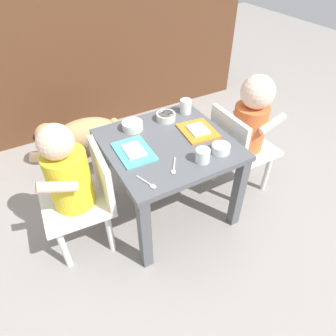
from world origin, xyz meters
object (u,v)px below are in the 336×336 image
dining_table (168,156)px  cereal_bowl_left_side (221,148)px  seated_child_left (72,178)px  water_cup_right (203,156)px  water_cup_left (186,107)px  seated_child_right (249,123)px  food_tray_left (134,151)px  veggie_bowl_far (132,125)px  spoon_by_left_tray (174,167)px  food_tray_right (198,130)px  cereal_bowl_right_side (166,116)px  spoon_by_right_tray (148,183)px  dog (80,135)px

dining_table → cereal_bowl_left_side: bearing=-46.7°
seated_child_left → water_cup_right: (0.49, -0.19, 0.05)m
water_cup_left → seated_child_left: bearing=-164.9°
seated_child_right → food_tray_left: size_ratio=3.29×
seated_child_right → veggie_bowl_far: seated_child_right is taller
water_cup_right → spoon_by_left_tray: bearing=171.5°
food_tray_right → cereal_bowl_left_side: (-0.00, -0.18, 0.01)m
water_cup_left → water_cup_right: bearing=-111.7°
cereal_bowl_right_side → water_cup_left: bearing=6.0°
cereal_bowl_left_side → spoon_by_right_tray: size_ratio=0.79×
cereal_bowl_left_side → spoon_by_left_tray: cereal_bowl_left_side is taller
food_tray_right → cereal_bowl_left_side: bearing=-90.7°
water_cup_left → food_tray_right: bearing=-103.2°
dog → water_cup_right: bearing=-67.7°
water_cup_left → spoon_by_right_tray: 0.55m
dining_table → food_tray_right: 0.18m
food_tray_right → spoon_by_left_tray: food_tray_right is taller
cereal_bowl_right_side → spoon_by_left_tray: 0.36m
dining_table → cereal_bowl_right_side: size_ratio=5.85×
seated_child_left → food_tray_left: bearing=-0.8°
dining_table → water_cup_right: water_cup_right is taller
water_cup_right → spoon_by_right_tray: size_ratio=0.61×
water_cup_right → cereal_bowl_right_side: 0.35m
dog → cereal_bowl_right_side: (0.34, -0.43, 0.25)m
spoon_by_right_tray → water_cup_right: bearing=3.1°
spoon_by_right_tray → spoon_by_left_tray: bearing=13.9°
dog → water_cup_right: (0.32, -0.78, 0.25)m
water_cup_left → spoon_by_right_tray: size_ratio=0.71×
food_tray_left → cereal_bowl_right_side: cereal_bowl_right_side is taller
seated_child_right → spoon_by_left_tray: bearing=-165.5°
veggie_bowl_far → cereal_bowl_right_side: bearing=-0.6°
food_tray_right → spoon_by_right_tray: bearing=-150.4°
seated_child_left → water_cup_left: bearing=15.1°
food_tray_left → veggie_bowl_far: size_ratio=2.06×
seated_child_left → food_tray_left: size_ratio=3.27×
food_tray_left → dog: bearing=99.7°
spoon_by_left_tray → cereal_bowl_left_side: bearing=-1.3°
seated_child_right → food_tray_right: (-0.27, 0.04, 0.02)m
dog → seated_child_right: bearing=-42.3°
seated_child_left → cereal_bowl_left_side: bearing=-16.9°
seated_child_right → food_tray_right: seated_child_right is taller
food_tray_left → cereal_bowl_right_side: bearing=33.6°
water_cup_left → dog: bearing=138.1°
food_tray_left → water_cup_left: (0.36, 0.18, 0.02)m
water_cup_left → dining_table: bearing=-138.2°
seated_child_right → food_tray_right: size_ratio=3.44×
seated_child_left → dog: (0.17, 0.59, -0.20)m
dog → cereal_bowl_left_side: (0.42, -0.77, 0.25)m
spoon_by_right_tray → cereal_bowl_right_side: bearing=52.7°
food_tray_left → spoon_by_left_tray: 0.20m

